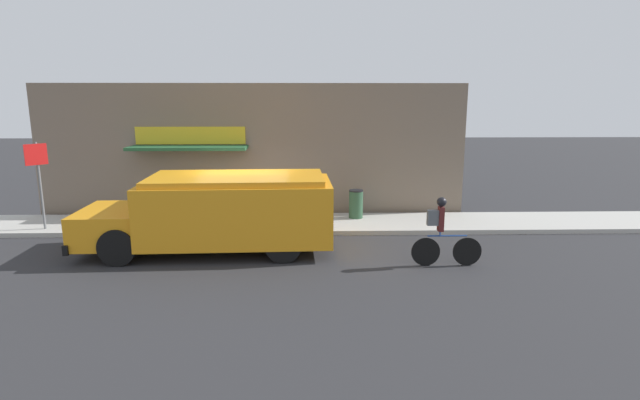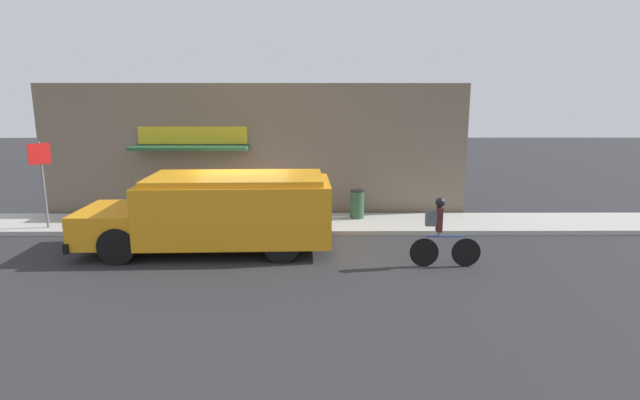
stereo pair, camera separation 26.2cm
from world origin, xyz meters
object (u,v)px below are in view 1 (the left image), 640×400
Objects in this scene: school_bus at (220,211)px; trash_bin at (356,204)px; stop_sign_post at (38,172)px; cyclist at (442,233)px.

school_bus is 4.81m from trash_bin.
school_bus is 5.79m from stop_sign_post.
school_bus is at bearing 166.65° from cyclist.
stop_sign_post reaches higher than trash_bin.
stop_sign_post is at bearing -172.90° from trash_bin.
cyclist is at bearing -15.91° from stop_sign_post.
cyclist is at bearing -15.56° from school_bus.
stop_sign_post is at bearing 160.13° from school_bus.
school_bus is at bearing -18.03° from stop_sign_post.
stop_sign_post is (-10.86, 3.10, 1.03)m from cyclist.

